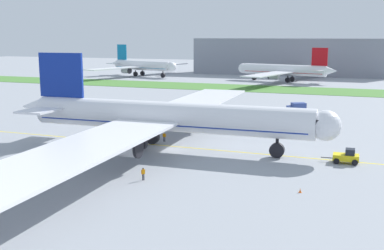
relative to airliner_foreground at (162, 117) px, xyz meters
The scene contains 12 objects.
ground_plane 5.76m from the airliner_foreground, ahead, with size 600.00×600.00×0.00m, color #9399A0.
apron_taxi_line 6.08m from the airliner_foreground, 48.21° to the left, with size 280.00×0.36×0.01m, color yellow.
grass_median_strip 99.56m from the airliner_foreground, 88.97° to the left, with size 320.00×24.00×0.10m, color #4C8438.
airliner_foreground is the anchor object (origin of this frame).
pushback_tug 30.57m from the airliner_foreground, ahead, with size 5.63×2.67×2.25m.
ground_crew_wingwalker_port 19.16m from the airliner_foreground, 73.93° to the right, with size 0.44×0.54×1.71m.
ground_crew_marshaller_front 6.92m from the airliner_foreground, 110.41° to the left, with size 0.59×0.35×1.73m.
traffic_cone_near_nose 30.52m from the airliner_foreground, 31.56° to the right, with size 0.36×0.36×0.58m.
service_truck_baggage_loader 48.46m from the airliner_foreground, 70.51° to the left, with size 4.99×4.13×2.80m.
parked_airliner_far_left 152.69m from the airliner_foreground, 117.72° to the left, with size 40.52×64.30×15.01m.
parked_airliner_far_centre 130.00m from the airliner_foreground, 90.52° to the left, with size 43.47×69.80×14.48m.
terminal_building 169.65m from the airliner_foreground, 91.90° to the left, with size 95.70×20.00×18.00m, color gray.
Camera 1 is at (31.18, -73.23, 19.02)m, focal length 44.77 mm.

